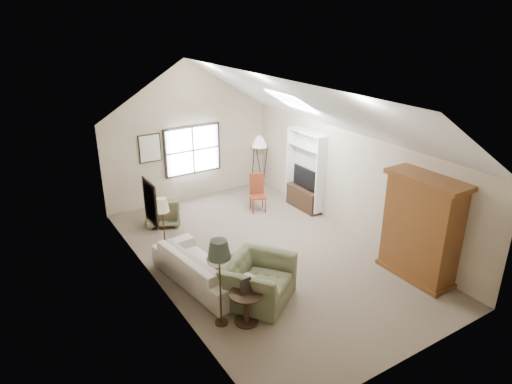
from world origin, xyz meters
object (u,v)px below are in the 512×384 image
armchair_far (163,209)px  armchair_near (258,281)px  sofa (202,266)px  side_table (246,307)px  side_chair (258,193)px  coffee_table (228,269)px  armoire (421,228)px

armchair_far → armchair_near: bearing=117.2°
sofa → side_table: sofa is taller
side_table → side_chair: bearing=55.2°
coffee_table → side_table: side_table is taller
sofa → side_chair: size_ratio=2.34×
sofa → armchair_far: size_ratio=2.83×
sofa → side_table: bearing=175.3°
armchair_far → side_chair: bearing=-171.3°
armchair_near → side_chair: 4.15m
armchair_far → coffee_table: (0.16, -3.16, -0.19)m
side_table → side_chair: (2.75, 3.96, 0.21)m
armoire → side_table: (-3.79, 0.57, -0.80)m
sofa → side_chair: side_chair is taller
side_chair → armchair_far: bearing=-174.5°
armoire → armchair_near: (-3.24, 1.02, -0.68)m
coffee_table → side_chair: bearing=47.0°
coffee_table → side_table: size_ratio=1.31×
side_table → side_chair: size_ratio=0.59×
armchair_near → coffee_table: armchair_near is taller
sofa → coffee_table: 0.56m
armchair_far → side_chair: (2.49, -0.65, 0.13)m
armoire → side_table: size_ratio=3.61×
armchair_near → coffee_table: bearing=62.5°
armoire → coffee_table: 4.03m
armoire → armchair_far: bearing=124.3°
armchair_near → side_chair: side_chair is taller
sofa → armchair_far: (0.36, 3.01, 0.04)m
armchair_near → side_chair: (2.21, 3.51, 0.10)m
coffee_table → side_table: 1.51m
sofa → armoire: bearing=-127.4°
armchair_near → side_table: armchair_near is taller
side_chair → sofa: bearing=-120.3°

